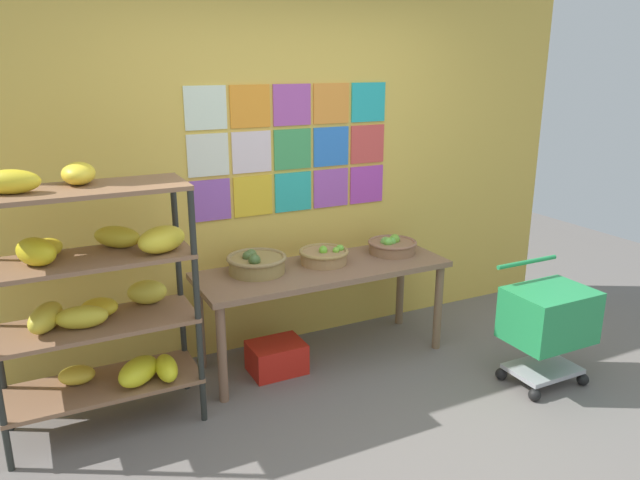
{
  "coord_description": "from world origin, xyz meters",
  "views": [
    {
      "loc": [
        -1.71,
        -2.23,
        2.06
      ],
      "look_at": [
        -0.1,
        0.98,
        1.0
      ],
      "focal_mm": 33.9,
      "sensor_mm": 36.0,
      "label": 1
    }
  ],
  "objects": [
    {
      "name": "display_table",
      "position": [
        0.08,
        1.3,
        0.61
      ],
      "size": [
        1.77,
        0.62,
        0.69
      ],
      "color": "#826148",
      "rests_on": "ground"
    },
    {
      "name": "shopping_cart",
      "position": [
        1.23,
        0.32,
        0.46
      ],
      "size": [
        0.53,
        0.44,
        0.79
      ],
      "rotation": [
        0.0,
        0.0,
        -0.12
      ],
      "color": "black",
      "rests_on": "ground"
    },
    {
      "name": "fruit_basket_right",
      "position": [
        0.68,
        1.36,
        0.75
      ],
      "size": [
        0.36,
        0.36,
        0.14
      ],
      "color": "#916847",
      "rests_on": "display_table"
    },
    {
      "name": "fruit_basket_back_left",
      "position": [
        -0.37,
        1.39,
        0.76
      ],
      "size": [
        0.4,
        0.4,
        0.16
      ],
      "color": "olive",
      "rests_on": "display_table"
    },
    {
      "name": "back_wall_with_art",
      "position": [
        0.0,
        1.74,
        1.44
      ],
      "size": [
        4.87,
        0.07,
        2.88
      ],
      "color": "#E3BA4B",
      "rests_on": "ground"
    },
    {
      "name": "produce_crate_under_table",
      "position": [
        -0.3,
        1.25,
        0.11
      ],
      "size": [
        0.37,
        0.28,
        0.21
      ],
      "primitive_type": "cube",
      "color": "red",
      "rests_on": "ground"
    },
    {
      "name": "ground",
      "position": [
        0.0,
        0.0,
        0.0
      ],
      "size": [
        9.41,
        9.41,
        0.0
      ],
      "primitive_type": "plane",
      "color": "slate"
    },
    {
      "name": "fruit_basket_back_right",
      "position": [
        0.13,
        1.37,
        0.75
      ],
      "size": [
        0.35,
        0.35,
        0.13
      ],
      "color": "#A87F4F",
      "rests_on": "display_table"
    },
    {
      "name": "banana_shelf_unit",
      "position": [
        -1.42,
        1.11,
        0.85
      ],
      "size": [
        1.08,
        0.51,
        1.55
      ],
      "color": "#272A25",
      "rests_on": "ground"
    }
  ]
}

